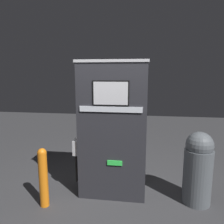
# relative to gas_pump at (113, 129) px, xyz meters

# --- Properties ---
(ground_plane) EXTENTS (14.00, 14.00, 0.00)m
(ground_plane) POSITION_rel_gas_pump_xyz_m (0.00, -0.26, -1.07)
(ground_plane) COLOR #38383A
(gas_pump) EXTENTS (1.14, 0.56, 2.14)m
(gas_pump) POSITION_rel_gas_pump_xyz_m (0.00, 0.00, 0.00)
(gas_pump) COLOR #28282D
(gas_pump) RESTS_ON ground_plane
(safety_bollard) EXTENTS (0.13, 0.13, 0.90)m
(safety_bollard) POSITION_rel_gas_pump_xyz_m (-0.96, -0.52, -0.60)
(safety_bollard) COLOR orange
(safety_bollard) RESTS_ON ground_plane
(trash_bin) EXTENTS (0.42, 0.42, 1.11)m
(trash_bin) POSITION_rel_gas_pump_xyz_m (1.30, -0.11, -0.51)
(trash_bin) COLOR #51565B
(trash_bin) RESTS_ON ground_plane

